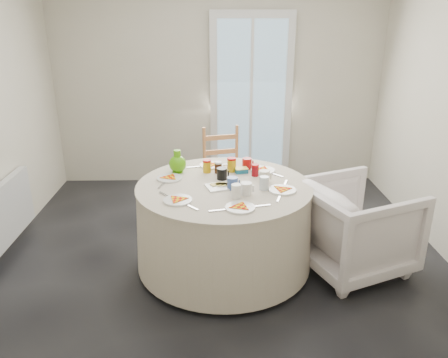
{
  "coord_description": "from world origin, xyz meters",
  "views": [
    {
      "loc": [
        -0.06,
        -3.39,
        2.07
      ],
      "look_at": [
        0.02,
        -0.08,
        0.8
      ],
      "focal_mm": 35.0,
      "sensor_mm": 36.0,
      "label": 1
    }
  ],
  "objects_px": {
    "wooden_chair": "(225,173)",
    "green_pitcher": "(177,159)",
    "radiator": "(5,213)",
    "armchair": "(354,226)",
    "table": "(224,226)"
  },
  "relations": [
    {
      "from": "radiator",
      "to": "wooden_chair",
      "type": "height_order",
      "value": "wooden_chair"
    },
    {
      "from": "armchair",
      "to": "green_pitcher",
      "type": "height_order",
      "value": "green_pitcher"
    },
    {
      "from": "wooden_chair",
      "to": "armchair",
      "type": "bearing_deg",
      "value": -59.59
    },
    {
      "from": "radiator",
      "to": "wooden_chair",
      "type": "relative_size",
      "value": 1.06
    },
    {
      "from": "radiator",
      "to": "table",
      "type": "distance_m",
      "value": 1.98
    },
    {
      "from": "radiator",
      "to": "armchair",
      "type": "distance_m",
      "value": 3.07
    },
    {
      "from": "wooden_chair",
      "to": "armchair",
      "type": "distance_m",
      "value": 1.53
    },
    {
      "from": "armchair",
      "to": "green_pitcher",
      "type": "xyz_separation_m",
      "value": [
        -1.49,
        0.38,
        0.48
      ]
    },
    {
      "from": "armchair",
      "to": "wooden_chair",
      "type": "bearing_deg",
      "value": 21.23
    },
    {
      "from": "wooden_chair",
      "to": "green_pitcher",
      "type": "xyz_separation_m",
      "value": [
        -0.43,
        -0.72,
        0.4
      ]
    },
    {
      "from": "radiator",
      "to": "table",
      "type": "xyz_separation_m",
      "value": [
        1.96,
        -0.28,
        -0.01
      ]
    },
    {
      "from": "wooden_chair",
      "to": "green_pitcher",
      "type": "bearing_deg",
      "value": -134.2
    },
    {
      "from": "armchair",
      "to": "green_pitcher",
      "type": "relative_size",
      "value": 4.33
    },
    {
      "from": "radiator",
      "to": "wooden_chair",
      "type": "xyz_separation_m",
      "value": [
        1.99,
        0.76,
        0.09
      ]
    },
    {
      "from": "armchair",
      "to": "table",
      "type": "bearing_deg",
      "value": 63.94
    }
  ]
}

